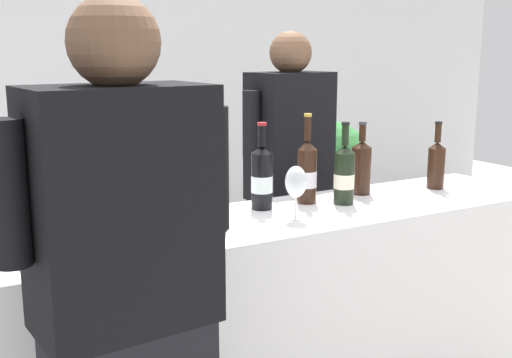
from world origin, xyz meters
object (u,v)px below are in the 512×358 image
Objects in this scene: wine_bottle_3 at (8,216)px; wine_bottle_6 at (436,163)px; wine_bottle_7 at (44,215)px; wine_bottle_8 at (216,200)px; wine_bottle_1 at (307,172)px; potted_shrub at (315,179)px; wine_glass at (296,184)px; wine_bottle_5 at (344,175)px; ice_bucket at (132,198)px; person_server at (289,207)px; wine_bottle_0 at (262,177)px; wine_bottle_2 at (361,166)px; wine_bottle_4 at (90,218)px.

wine_bottle_3 is 1.09× the size of wine_bottle_6.
wine_bottle_7 is 1.02× the size of wine_bottle_8.
wine_bottle_1 is 1.30m from potted_shrub.
wine_bottle_6 is 1.51× the size of wine_glass.
wine_bottle_6 is at bearing 3.21° from wine_bottle_5.
person_server is at bearing 27.90° from ice_bucket.
wine_bottle_0 is at bearing 179.03° from wine_bottle_1.
ice_bucket is 0.20× the size of potted_shrub.
wine_bottle_8 is at bearing -159.58° from wine_bottle_1.
wine_bottle_7 is 0.56m from wine_bottle_8.
wine_bottle_8 is at bearing -6.55° from wine_bottle_7.
wine_bottle_5 is 0.20× the size of person_server.
wine_bottle_5 is 0.27× the size of potted_shrub.
wine_bottle_3 is at bearing -172.62° from ice_bucket.
wine_bottle_3 is 1.65× the size of wine_glass.
wine_bottle_1 reaches higher than wine_bottle_2.
ice_bucket is (-0.25, 0.14, 0.01)m from wine_bottle_8.
wine_glass is at bearing -120.59° from person_server.
wine_bottle_3 is at bearing -149.43° from potted_shrub.
wine_bottle_6 is at bearing -11.93° from wine_bottle_2.
wine_bottle_0 is 0.34m from wine_bottle_8.
wine_bottle_2 is 0.26× the size of potted_shrub.
wine_bottle_2 is 1.00× the size of wine_bottle_7.
person_server reaches higher than wine_bottle_2.
wine_bottle_5 reaches higher than wine_bottle_4.
wine_glass is 0.80m from person_server.
potted_shrub is (1.49, 1.07, -0.28)m from ice_bucket.
potted_shrub reaches higher than wine_glass.
wine_glass is at bearing -170.93° from wine_bottle_6.
person_server reaches higher than wine_bottle_0.
ice_bucket is at bearing -176.39° from wine_bottle_1.
wine_bottle_7 is at bearing 175.48° from wine_glass.
wine_bottle_7 reaches higher than wine_glass.
wine_bottle_8 is 0.98m from person_server.
wine_bottle_1 reaches higher than wine_glass.
wine_bottle_3 is 1.27m from wine_bottle_5.
wine_bottle_0 is 1.09× the size of wine_bottle_2.
wine_bottle_2 reaches higher than wine_bottle_8.
wine_bottle_5 is 1.08× the size of wine_bottle_8.
potted_shrub is (0.96, 1.02, -0.29)m from wine_bottle_0.
wine_bottle_4 is at bearing -148.40° from person_server.
wine_bottle_0 is at bearing 99.29° from wine_glass.
wine_bottle_7 is at bearing -166.38° from ice_bucket.
potted_shrub is at bearing 44.13° from wine_bottle_8.
wine_bottle_4 is 0.99× the size of wine_bottle_8.
wine_bottle_2 is at bearing 5.95° from wine_bottle_7.
wine_bottle_6 is at bearing -4.03° from wine_bottle_0.
person_server is (0.41, 0.45, -0.27)m from wine_bottle_0.
potted_shrub is (1.24, 1.21, -0.27)m from wine_bottle_8.
wine_bottle_2 is 1.02× the size of wine_bottle_8.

